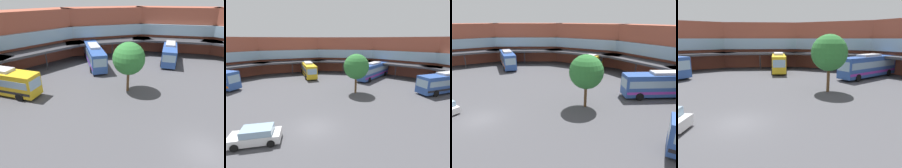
# 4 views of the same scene
# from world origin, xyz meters

# --- Properties ---
(ground_plane) EXTENTS (118.09, 118.09, 0.00)m
(ground_plane) POSITION_xyz_m (0.00, 0.00, 0.00)
(ground_plane) COLOR #47474C
(station_building) EXTENTS (75.44, 43.85, 9.67)m
(station_building) POSITION_xyz_m (0.00, 19.53, 4.86)
(station_building) COLOR #9E4C38
(station_building) RESTS_ON ground
(bus_0) EXTENTS (8.41, 11.72, 3.82)m
(bus_0) POSITION_xyz_m (7.79, 23.79, 1.93)
(bus_0) COLOR #2D519E
(bus_0) RESTS_ON ground
(bus_1) EXTENTS (10.62, 4.50, 3.90)m
(bus_1) POSITION_xyz_m (-22.58, 10.80, 1.97)
(bus_1) COLOR #2D519E
(bus_1) RESTS_ON ground
(bus_3) EXTENTS (7.17, 10.68, 3.62)m
(bus_3) POSITION_xyz_m (-8.46, 23.56, 1.83)
(bus_3) COLOR gold
(bus_3) RESTS_ON ground
(plaza_tree) EXTENTS (4.29, 4.29, 6.82)m
(plaza_tree) POSITION_xyz_m (3.96, 12.10, 4.65)
(plaza_tree) COLOR brown
(plaza_tree) RESTS_ON ground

